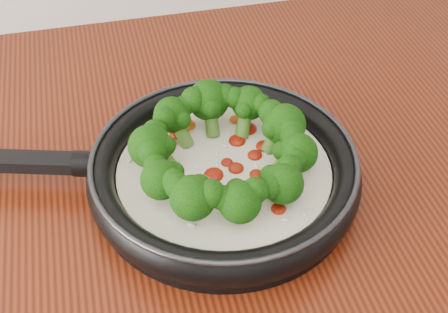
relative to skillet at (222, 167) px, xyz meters
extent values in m
cylinder|color=black|center=(0.00, 0.00, -0.03)|extent=(0.36, 0.36, 0.01)
torus|color=black|center=(0.00, 0.00, -0.01)|extent=(0.38, 0.38, 0.03)
torus|color=#2D2D33|center=(0.00, 0.00, 0.02)|extent=(0.37, 0.37, 0.01)
cube|color=black|center=(-0.22, 0.06, 0.00)|extent=(0.18, 0.07, 0.01)
cylinder|color=black|center=(-0.14, 0.04, 0.00)|extent=(0.04, 0.04, 0.03)
cylinder|color=white|center=(0.00, 0.00, -0.01)|extent=(0.30, 0.30, 0.02)
ellipsoid|color=maroon|center=(0.03, -0.02, 0.00)|extent=(0.02, 0.02, 0.01)
ellipsoid|color=maroon|center=(0.04, -0.07, 0.00)|extent=(0.02, 0.02, 0.01)
ellipsoid|color=#D1520D|center=(-0.02, 0.08, 0.00)|extent=(0.03, 0.03, 0.01)
ellipsoid|color=maroon|center=(0.03, 0.04, 0.00)|extent=(0.02, 0.02, 0.01)
ellipsoid|color=maroon|center=(0.05, -0.03, 0.00)|extent=(0.02, 0.02, 0.01)
ellipsoid|color=#D1520D|center=(-0.02, -0.03, 0.00)|extent=(0.02, 0.02, 0.01)
ellipsoid|color=maroon|center=(-0.01, -0.01, 0.00)|extent=(0.03, 0.03, 0.01)
ellipsoid|color=maroon|center=(0.01, -0.07, 0.00)|extent=(0.02, 0.02, 0.01)
ellipsoid|color=#D1520D|center=(0.04, 0.08, 0.00)|extent=(0.02, 0.02, 0.01)
ellipsoid|color=maroon|center=(0.05, 0.06, 0.00)|extent=(0.02, 0.02, 0.01)
ellipsoid|color=maroon|center=(0.02, 0.00, 0.00)|extent=(0.02, 0.02, 0.01)
ellipsoid|color=#D1520D|center=(-0.05, 0.05, 0.00)|extent=(0.02, 0.02, 0.01)
ellipsoid|color=maroon|center=(0.01, 0.01, 0.00)|extent=(0.02, 0.02, 0.01)
ellipsoid|color=maroon|center=(0.04, 0.01, 0.00)|extent=(0.02, 0.02, 0.01)
ellipsoid|color=#D1520D|center=(-0.04, -0.02, 0.00)|extent=(0.03, 0.03, 0.01)
ellipsoid|color=maroon|center=(0.06, 0.02, 0.00)|extent=(0.02, 0.02, 0.01)
ellipsoid|color=maroon|center=(-0.04, 0.07, 0.00)|extent=(0.03, 0.03, 0.01)
ellipsoid|color=#D1520D|center=(-0.02, -0.02, 0.00)|extent=(0.03, 0.03, 0.01)
ellipsoid|color=white|center=(0.04, -0.09, 0.00)|extent=(0.01, 0.01, 0.00)
ellipsoid|color=white|center=(0.08, -0.05, 0.00)|extent=(0.01, 0.01, 0.00)
ellipsoid|color=white|center=(0.04, -0.01, 0.00)|extent=(0.00, 0.01, 0.00)
ellipsoid|color=white|center=(0.00, -0.03, 0.00)|extent=(0.01, 0.01, 0.00)
ellipsoid|color=white|center=(0.00, -0.01, 0.00)|extent=(0.01, 0.01, 0.00)
ellipsoid|color=white|center=(0.05, 0.01, 0.00)|extent=(0.01, 0.00, 0.00)
ellipsoid|color=white|center=(-0.10, 0.04, 0.00)|extent=(0.01, 0.01, 0.00)
ellipsoid|color=white|center=(-0.05, -0.07, 0.00)|extent=(0.01, 0.01, 0.00)
ellipsoid|color=white|center=(-0.07, -0.06, 0.00)|extent=(0.01, 0.01, 0.00)
ellipsoid|color=white|center=(-0.04, 0.02, 0.00)|extent=(0.01, 0.01, 0.00)
ellipsoid|color=white|center=(0.00, 0.00, 0.00)|extent=(0.01, 0.01, 0.00)
ellipsoid|color=white|center=(-0.02, -0.01, 0.00)|extent=(0.00, 0.01, 0.00)
ellipsoid|color=white|center=(-0.03, 0.01, 0.00)|extent=(0.01, 0.01, 0.00)
ellipsoid|color=white|center=(0.01, 0.03, 0.00)|extent=(0.01, 0.01, 0.00)
ellipsoid|color=white|center=(-0.06, 0.05, 0.00)|extent=(0.01, 0.01, 0.00)
ellipsoid|color=white|center=(-0.02, 0.10, 0.00)|extent=(0.01, 0.00, 0.00)
ellipsoid|color=white|center=(0.07, -0.09, 0.00)|extent=(0.00, 0.01, 0.00)
ellipsoid|color=white|center=(0.03, -0.06, 0.00)|extent=(0.01, 0.01, 0.00)
ellipsoid|color=white|center=(0.01, -0.01, 0.00)|extent=(0.01, 0.01, 0.00)
ellipsoid|color=white|center=(0.01, 0.00, 0.00)|extent=(0.01, 0.01, 0.00)
cylinder|color=#4F7D28|center=(0.06, -0.02, 0.01)|extent=(0.03, 0.02, 0.03)
sphere|color=black|center=(0.08, -0.02, 0.03)|extent=(0.05, 0.05, 0.04)
sphere|color=black|center=(0.08, -0.01, 0.03)|extent=(0.03, 0.03, 0.03)
sphere|color=black|center=(0.07, -0.04, 0.03)|extent=(0.03, 0.03, 0.03)
sphere|color=black|center=(0.06, -0.02, 0.03)|extent=(0.03, 0.03, 0.02)
cylinder|color=#4F7D28|center=(0.06, 0.02, 0.01)|extent=(0.03, 0.02, 0.03)
sphere|color=black|center=(0.08, 0.02, 0.03)|extent=(0.06, 0.06, 0.05)
sphere|color=black|center=(0.07, 0.04, 0.04)|extent=(0.04, 0.04, 0.03)
sphere|color=black|center=(0.08, 0.00, 0.03)|extent=(0.04, 0.04, 0.03)
sphere|color=black|center=(0.06, 0.02, 0.03)|extent=(0.03, 0.03, 0.02)
cylinder|color=#4F7D28|center=(0.04, 0.05, 0.01)|extent=(0.03, 0.03, 0.04)
sphere|color=black|center=(0.05, 0.07, 0.03)|extent=(0.05, 0.05, 0.04)
sphere|color=black|center=(0.03, 0.07, 0.04)|extent=(0.03, 0.03, 0.03)
sphere|color=black|center=(0.06, 0.05, 0.04)|extent=(0.03, 0.03, 0.02)
sphere|color=black|center=(0.04, 0.05, 0.03)|extent=(0.03, 0.03, 0.02)
cylinder|color=#4F7D28|center=(0.00, 0.07, 0.01)|extent=(0.02, 0.03, 0.04)
sphere|color=black|center=(0.00, 0.08, 0.03)|extent=(0.06, 0.06, 0.05)
sphere|color=black|center=(-0.01, 0.08, 0.04)|extent=(0.04, 0.04, 0.03)
sphere|color=black|center=(0.02, 0.08, 0.04)|extent=(0.04, 0.04, 0.03)
sphere|color=black|center=(0.00, 0.06, 0.03)|extent=(0.03, 0.03, 0.02)
cylinder|color=#4F7D28|center=(-0.03, 0.05, 0.01)|extent=(0.03, 0.03, 0.04)
sphere|color=black|center=(-0.04, 0.07, 0.03)|extent=(0.05, 0.05, 0.04)
sphere|color=black|center=(-0.05, 0.05, 0.04)|extent=(0.03, 0.03, 0.03)
sphere|color=black|center=(-0.03, 0.07, 0.04)|extent=(0.03, 0.03, 0.02)
sphere|color=black|center=(-0.03, 0.05, 0.03)|extent=(0.03, 0.03, 0.02)
cylinder|color=#4F7D28|center=(-0.06, 0.02, 0.01)|extent=(0.03, 0.02, 0.03)
sphere|color=black|center=(-0.07, 0.02, 0.03)|extent=(0.06, 0.06, 0.05)
sphere|color=black|center=(-0.07, 0.00, 0.04)|extent=(0.04, 0.04, 0.03)
sphere|color=black|center=(-0.07, 0.04, 0.03)|extent=(0.03, 0.03, 0.03)
sphere|color=black|center=(-0.06, 0.02, 0.03)|extent=(0.03, 0.03, 0.02)
cylinder|color=#4F7D28|center=(-0.06, -0.03, 0.01)|extent=(0.03, 0.03, 0.03)
sphere|color=black|center=(-0.07, -0.03, 0.03)|extent=(0.05, 0.05, 0.04)
sphere|color=black|center=(-0.06, -0.04, 0.03)|extent=(0.03, 0.03, 0.03)
sphere|color=black|center=(-0.07, -0.02, 0.03)|extent=(0.03, 0.03, 0.02)
sphere|color=black|center=(-0.06, -0.03, 0.03)|extent=(0.03, 0.03, 0.02)
cylinder|color=#4F7D28|center=(-0.04, -0.05, 0.01)|extent=(0.03, 0.03, 0.04)
sphere|color=black|center=(-0.05, -0.07, 0.03)|extent=(0.06, 0.06, 0.05)
sphere|color=black|center=(-0.03, -0.07, 0.04)|extent=(0.04, 0.04, 0.03)
sphere|color=black|center=(-0.06, -0.05, 0.04)|extent=(0.03, 0.03, 0.03)
sphere|color=black|center=(-0.04, -0.05, 0.03)|extent=(0.03, 0.03, 0.02)
cylinder|color=#4F7D28|center=(0.00, -0.07, 0.01)|extent=(0.02, 0.03, 0.03)
sphere|color=black|center=(0.00, -0.08, 0.03)|extent=(0.05, 0.05, 0.04)
sphere|color=black|center=(0.02, -0.08, 0.04)|extent=(0.03, 0.03, 0.03)
sphere|color=black|center=(-0.02, -0.08, 0.03)|extent=(0.03, 0.03, 0.03)
sphere|color=black|center=(0.00, -0.06, 0.03)|extent=(0.03, 0.03, 0.02)
cylinder|color=#4F7D28|center=(0.04, -0.05, 0.01)|extent=(0.03, 0.03, 0.03)
sphere|color=black|center=(0.05, -0.07, 0.03)|extent=(0.05, 0.05, 0.04)
sphere|color=black|center=(0.06, -0.05, 0.03)|extent=(0.03, 0.03, 0.03)
sphere|color=black|center=(0.03, -0.07, 0.03)|extent=(0.03, 0.03, 0.02)
sphere|color=black|center=(0.04, -0.05, 0.03)|extent=(0.03, 0.03, 0.02)
camera|label=1|loc=(-0.11, -0.48, 0.47)|focal=49.21mm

